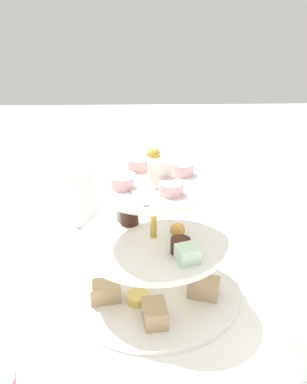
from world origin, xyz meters
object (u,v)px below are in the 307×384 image
object	(u,v)px
tiered_serving_stand	(154,251)
water_glass_mid_back	(300,349)
butter_knife_left	(274,226)
water_glass_tall_right	(83,195)

from	to	relation	value
tiered_serving_stand	water_glass_mid_back	size ratio (longest dim) A/B	3.56
tiered_serving_stand	water_glass_mid_back	world-z (taller)	tiered_serving_stand
tiered_serving_stand	water_glass_mid_back	distance (m)	0.26
tiered_serving_stand	butter_knife_left	size ratio (longest dim) A/B	1.69
butter_knife_left	water_glass_mid_back	distance (m)	0.40
water_glass_mid_back	water_glass_tall_right	bearing A→B (deg)	-142.16
tiered_serving_stand	water_glass_tall_right	xyz separation A→B (m)	(-0.25, -0.14, -0.02)
tiered_serving_stand	water_glass_tall_right	size ratio (longest dim) A/B	2.36
water_glass_tall_right	butter_knife_left	bearing A→B (deg)	85.08
tiered_serving_stand	water_glass_tall_right	distance (m)	0.29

